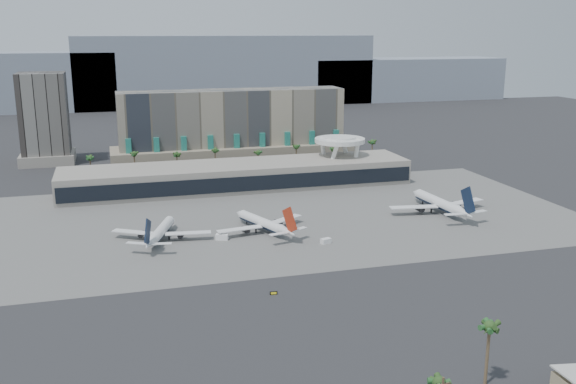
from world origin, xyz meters
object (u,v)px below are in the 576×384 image
object	(u,v)px
airliner_left	(160,232)
service_vehicle_b	(326,241)
taxiway_sign	(274,293)
airliner_right	(440,203)
airliner_centre	(264,223)
service_vehicle_a	(222,237)

from	to	relation	value
airliner_left	service_vehicle_b	size ratio (longest dim) A/B	10.01
service_vehicle_b	taxiway_sign	distance (m)	49.82
airliner_right	taxiway_sign	world-z (taller)	airliner_right
airliner_left	taxiway_sign	bearing A→B (deg)	-46.03
service_vehicle_b	airliner_centre	bearing A→B (deg)	114.07
airliner_left	airliner_right	bearing A→B (deg)	21.87
airliner_left	service_vehicle_a	world-z (taller)	airliner_left
airliner_left	service_vehicle_b	distance (m)	60.93
airliner_centre	service_vehicle_b	bearing A→B (deg)	-68.42
airliner_left	taxiway_sign	distance (m)	65.96
airliner_right	service_vehicle_a	distance (m)	96.17
service_vehicle_a	taxiway_sign	world-z (taller)	service_vehicle_a
service_vehicle_a	airliner_right	bearing A→B (deg)	27.55
taxiway_sign	airliner_right	bearing A→B (deg)	42.21
airliner_left	airliner_centre	size ratio (longest dim) A/B	0.98
airliner_centre	airliner_left	bearing A→B (deg)	158.42
airliner_centre	taxiway_sign	distance (m)	60.85
taxiway_sign	airliner_left	bearing A→B (deg)	120.94
airliner_centre	airliner_right	distance (m)	78.53
airliner_left	airliner_centre	bearing A→B (deg)	18.99
airliner_right	airliner_centre	bearing A→B (deg)	-179.65
taxiway_sign	airliner_centre	bearing A→B (deg)	85.33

